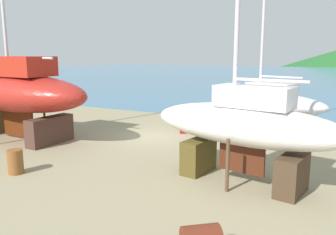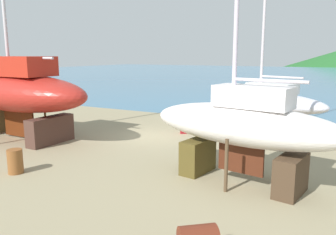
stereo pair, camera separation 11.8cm
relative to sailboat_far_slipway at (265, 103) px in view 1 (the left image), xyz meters
name	(u,v)px [view 1 (the left image)]	position (x,y,z in m)	size (l,w,h in m)	color
ground_plane	(118,151)	(-5.21, -6.63, -1.76)	(40.16, 40.16, 0.00)	gray
sea_water	(297,76)	(-5.21, 56.46, -1.76)	(160.64, 106.41, 0.01)	teal
sailboat_far_slipway	(265,103)	(0.00, 0.00, 0.00)	(7.27, 4.39, 12.10)	#483121
sailboat_small_center	(16,92)	(-11.28, -7.05, 0.69)	(9.43, 3.59, 13.68)	brown
sailboat_large_starboard	(244,126)	(0.90, -7.84, 0.25)	(7.15, 3.01, 12.66)	#4D401B
worker	(183,118)	(-4.05, -2.05, -0.89)	(0.50, 0.45, 1.68)	maroon
barrel_by_slipway	(15,162)	(-6.82, -10.87, -1.31)	(0.55, 0.55, 0.92)	brown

